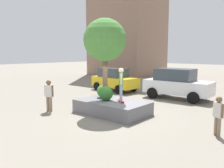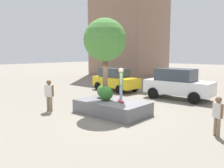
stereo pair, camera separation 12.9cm
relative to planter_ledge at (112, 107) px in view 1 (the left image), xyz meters
The scene contains 12 objects.
ground_plane 0.61m from the planter_ledge, 11.11° to the left, with size 120.00×120.00×0.00m, color gray.
planter_ledge is the anchor object (origin of this frame).
plaza_tree 3.59m from the planter_ledge, 167.59° to the left, with size 2.30×2.30×4.37m.
boxwood_shrub 1.28m from the planter_ledge, 158.38° to the left, with size 0.74×0.74×0.74m, color #3D7A33.
hedge_clump 0.80m from the planter_ledge, 159.49° to the right, with size 0.76×0.76×0.76m, color #2D6628.
skateboard 0.68m from the planter_ledge, ahead, with size 0.75×0.67×0.07m.
skateboarder 1.51m from the planter_ledge, ahead, with size 0.44×0.47×1.70m.
taxi_cab 7.72m from the planter_ledge, 128.59° to the left, with size 4.36×2.33×1.95m.
police_car 6.22m from the planter_ledge, 82.13° to the left, with size 4.65×2.25×2.14m.
traffic_light_median 6.50m from the planter_ledge, 136.12° to the left, with size 0.36×0.37×4.29m.
pedestrian_crossing 3.56m from the planter_ledge, 147.11° to the right, with size 0.58×0.33×1.77m.
passerby_with_bag 5.35m from the planter_ledge, ahead, with size 0.45×0.39×1.57m.
Camera 1 is at (7.35, -9.41, 3.21)m, focal length 37.40 mm.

